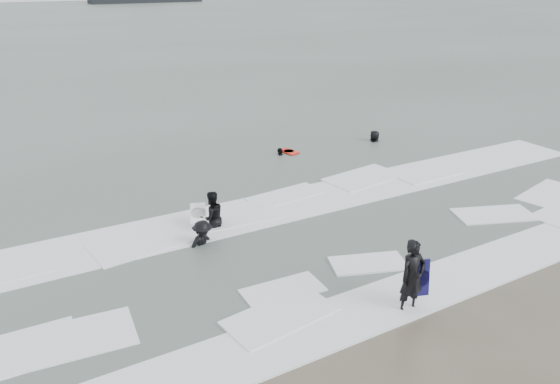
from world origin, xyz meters
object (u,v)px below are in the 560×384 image
surfer_centre (409,310)px  surfer_right_far (374,142)px  surfer_right_near (280,156)px  surfer_wading (212,228)px  surfer_breaker (203,246)px

surfer_centre → surfer_right_far: size_ratio=1.13×
surfer_right_near → surfer_right_far: size_ratio=0.89×
surfer_wading → surfer_breaker: surfer_wading is taller
surfer_centre → surfer_right_near: 12.71m
surfer_breaker → surfer_right_far: 13.09m
surfer_right_near → surfer_right_far: bearing=139.0°
surfer_right_near → surfer_breaker: bearing=8.9°
surfer_breaker → surfer_right_near: 9.17m
surfer_wading → surfer_breaker: size_ratio=1.09×
surfer_breaker → surfer_right_near: bearing=25.5°
surfer_right_far → surfer_wading: bearing=-18.5°
surfer_right_near → surfer_wading: bearing=7.5°
surfer_wading → surfer_breaker: 1.28m
surfer_wading → surfer_right_far: 11.96m
surfer_breaker → surfer_right_far: size_ratio=0.98×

